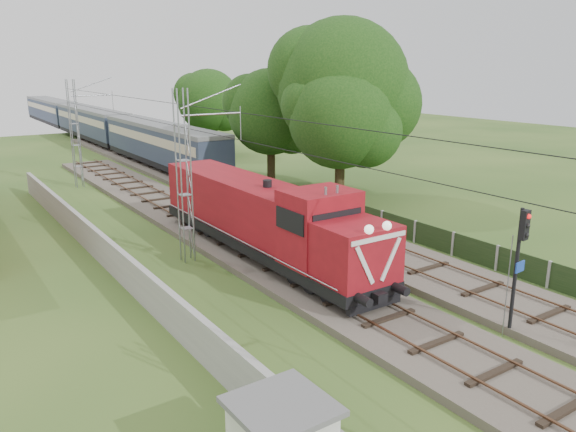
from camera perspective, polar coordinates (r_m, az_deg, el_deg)
ground at (r=19.60m, az=13.32°, el=-12.57°), size 140.00×140.00×0.00m
track_main at (r=24.33m, az=1.23°, el=-6.09°), size 4.20×70.00×0.45m
track_side at (r=37.41m, az=-3.89°, el=1.44°), size 4.20×80.00×0.45m
catenary at (r=26.11m, az=-10.41°, el=3.97°), size 3.31×70.00×8.00m
boundary_wall at (r=25.81m, az=-17.32°, el=-4.20°), size 0.25×40.00×1.50m
fence at (r=26.92m, az=20.48°, el=-4.02°), size 0.12×32.00×1.20m
locomotive at (r=26.17m, az=-2.59°, el=-0.09°), size 2.81×16.02×4.07m
coach_rake at (r=71.97m, az=-19.33°, el=9.04°), size 2.98×66.35×3.44m
signal_post at (r=19.90m, az=22.53°, el=-3.24°), size 0.50×0.39×4.52m
tree_a at (r=36.70m, az=5.42°, el=9.88°), size 7.04×6.71×9.13m
tree_b at (r=38.89m, az=5.69°, el=12.94°), size 9.37×8.92×12.14m
tree_c at (r=43.11m, az=-1.66°, el=10.43°), size 6.80×6.48×8.81m
tree_d at (r=59.22m, az=-7.98°, el=11.46°), size 6.69×6.38×8.68m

